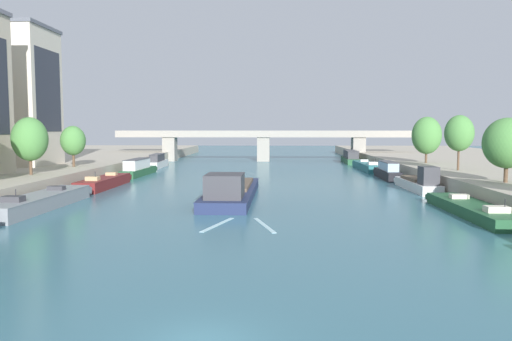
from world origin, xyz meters
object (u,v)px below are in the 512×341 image
(barge_midriver, at_px, (231,190))
(moored_boat_left_midway, at_px, (138,168))
(tree_right_midway, at_px, (507,143))
(moored_boat_right_near, at_px, (367,166))
(moored_boat_right_upstream, at_px, (419,183))
(tree_left_past_mid, at_px, (30,139))
(bridge_far, at_px, (263,141))
(moored_boat_left_gap_after, at_px, (158,162))
(tree_right_nearest, at_px, (459,133))
(moored_boat_right_second, at_px, (387,171))
(tree_right_past_mid, at_px, (427,135))
(tree_left_midway, at_px, (73,141))
(moored_boat_right_downstream, at_px, (473,209))
(moored_boat_left_upstream, at_px, (105,182))
(moored_boat_right_lone, at_px, (350,158))
(moored_boat_left_second, at_px, (41,201))

(barge_midriver, xyz_separation_m, moored_boat_left_midway, (-17.11, 26.04, 0.18))
(tree_right_midway, bearing_deg, moored_boat_right_near, 98.84)
(moored_boat_right_near, xyz_separation_m, tree_right_midway, (6.22, -39.99, 5.35))
(moored_boat_right_upstream, relative_size, tree_left_past_mid, 1.92)
(tree_right_midway, bearing_deg, bridge_far, 111.82)
(moored_boat_left_midway, bearing_deg, barge_midriver, -56.69)
(tree_right_midway, bearing_deg, moored_boat_right_upstream, 119.00)
(moored_boat_left_gap_after, xyz_separation_m, tree_right_nearest, (45.77, -29.18, 5.73))
(barge_midriver, relative_size, moored_boat_right_second, 1.98)
(barge_midriver, bearing_deg, tree_right_nearest, 24.06)
(moored_boat_right_second, xyz_separation_m, tree_left_past_mid, (-44.93, -17.87, 5.13))
(moored_boat_right_upstream, relative_size, tree_right_past_mid, 1.78)
(moored_boat_left_gap_after, bearing_deg, barge_midriver, -67.02)
(tree_left_past_mid, distance_m, tree_right_nearest, 52.37)
(moored_boat_right_second, distance_m, tree_left_midway, 45.48)
(moored_boat_right_downstream, distance_m, bridge_far, 73.19)
(moored_boat_left_upstream, bearing_deg, barge_midriver, -30.43)
(tree_right_past_mid, bearing_deg, barge_midriver, -137.06)
(moored_boat_right_second, height_order, tree_right_nearest, tree_right_nearest)
(moored_boat_left_upstream, bearing_deg, moored_boat_right_downstream, -25.84)
(moored_boat_left_midway, height_order, tree_right_nearest, tree_right_nearest)
(barge_midriver, relative_size, bridge_far, 0.34)
(moored_boat_left_gap_after, relative_size, tree_left_past_mid, 1.80)
(tree_right_midway, relative_size, bridge_far, 0.10)
(moored_boat_left_upstream, xyz_separation_m, moored_boat_right_near, (38.28, 27.99, -0.01))
(moored_boat_left_gap_after, xyz_separation_m, bridge_far, (19.69, 19.92, 3.40))
(moored_boat_right_lone, bearing_deg, moored_boat_right_second, -89.52)
(moored_boat_left_gap_after, xyz_separation_m, moored_boat_right_downstream, (39.37, -50.46, -0.59))
(moored_boat_right_upstream, distance_m, moored_boat_right_lone, 48.26)
(moored_boat_left_midway, height_order, tree_left_past_mid, tree_left_past_mid)
(moored_boat_right_lone, relative_size, bridge_far, 0.23)
(moored_boat_left_second, height_order, moored_boat_right_downstream, moored_boat_left_second)
(moored_boat_left_upstream, relative_size, tree_right_past_mid, 1.98)
(moored_boat_left_gap_after, xyz_separation_m, moored_boat_right_lone, (38.69, 14.64, 0.04))
(moored_boat_right_downstream, distance_m, moored_boat_right_near, 46.74)
(moored_boat_right_upstream, height_order, moored_boat_right_second, moored_boat_right_upstream)
(barge_midriver, distance_m, moored_boat_left_gap_after, 45.31)
(moored_boat_right_second, distance_m, tree_left_past_mid, 48.62)
(moored_boat_right_near, bearing_deg, tree_right_nearest, -74.99)
(moored_boat_left_second, bearing_deg, bridge_far, 74.29)
(tree_left_midway, distance_m, tree_right_past_mid, 52.56)
(barge_midriver, relative_size, moored_boat_right_lone, 1.47)
(moored_boat_left_midway, distance_m, tree_right_past_mid, 45.50)
(moored_boat_right_downstream, xyz_separation_m, moored_boat_right_second, (-0.39, 30.96, 0.58))
(moored_boat_left_upstream, bearing_deg, moored_boat_right_upstream, -2.78)
(moored_boat_right_near, relative_size, tree_right_past_mid, 2.30)
(moored_boat_right_downstream, xyz_separation_m, tree_left_past_mid, (-45.32, 13.09, 5.71))
(moored_boat_right_lone, bearing_deg, tree_left_midway, -138.24)
(tree_left_past_mid, height_order, bridge_far, tree_left_past_mid)
(moored_boat_left_upstream, distance_m, tree_left_midway, 10.58)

